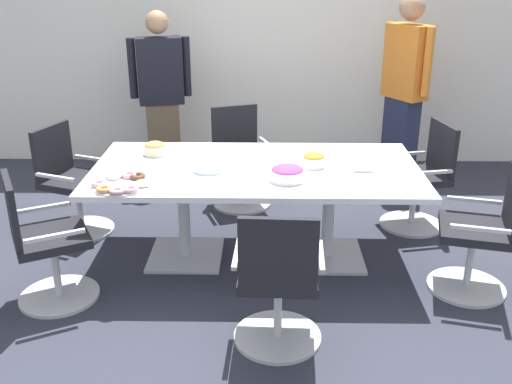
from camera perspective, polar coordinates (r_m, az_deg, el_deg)
ground_plane at (r=4.61m, az=0.00°, el=-6.41°), size 10.00×10.00×0.01m
back_wall at (r=6.50m, az=0.36°, el=15.05°), size 8.00×0.10×2.80m
conference_table at (r=4.34m, az=0.00°, el=0.92°), size 2.40×1.20×0.75m
office_chair_0 at (r=3.45m, az=2.17°, el=-9.12°), size 0.56×0.56×0.91m
office_chair_1 at (r=4.28m, az=21.18°, el=-4.19°), size 0.65×0.65×0.91m
office_chair_2 at (r=5.17m, az=15.84°, el=0.98°), size 0.64×0.64×0.91m
office_chair_3 at (r=5.45m, az=-1.58°, el=2.92°), size 0.69×0.69×0.91m
office_chair_4 at (r=5.11m, az=-17.54°, el=0.54°), size 0.70×0.70×0.91m
office_chair_5 at (r=4.12m, az=-20.01°, el=-5.02°), size 0.73×0.73×0.91m
person_standing_0 at (r=6.01m, az=-9.22°, el=9.28°), size 0.61×0.32×1.72m
person_standing_1 at (r=6.00m, az=14.30°, el=9.78°), size 0.42×0.56×1.87m
snack_bowl_candy_mix at (r=4.03m, az=3.08°, el=1.86°), size 0.25×0.25×0.11m
snack_bowl_cookies at (r=4.62m, az=-9.85°, el=4.23°), size 0.18×0.18×0.11m
snack_bowl_chips_orange at (r=4.31m, az=5.64°, el=3.15°), size 0.18×0.18×0.11m
donut_platter at (r=4.02m, az=-12.98°, el=0.79°), size 0.40×0.40×0.04m
plate_stack at (r=4.22m, az=-4.66°, el=2.37°), size 0.22×0.22×0.05m
napkin_pile at (r=4.31m, az=10.37°, el=2.54°), size 0.14×0.14×0.05m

